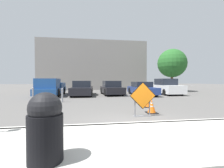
{
  "coord_description": "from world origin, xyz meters",
  "views": [
    {
      "loc": [
        -1.47,
        -4.47,
        1.45
      ],
      "look_at": [
        1.06,
        12.96,
        1.03
      ],
      "focal_mm": 24.0,
      "sensor_mm": 36.0,
      "label": 1
    }
  ],
  "objects": [
    {
      "name": "traffic_cone_third",
      "position": [
        2.09,
        4.9,
        0.35
      ],
      "size": [
        0.47,
        0.47,
        0.72
      ],
      "color": "black",
      "rests_on": "ground_plane"
    },
    {
      "name": "curb_lip",
      "position": [
        0.0,
        0.0,
        0.07
      ],
      "size": [
        24.74,
        0.2,
        0.14
      ],
      "color": "#ADAAA3",
      "rests_on": "ground_plane"
    },
    {
      "name": "parked_car_fourth",
      "position": [
        6.49,
        10.44,
        0.74
      ],
      "size": [
        1.96,
        4.64,
        1.64
      ],
      "rotation": [
        0.0,
        0.0,
        3.13
      ],
      "color": "white",
      "rests_on": "ground_plane"
    },
    {
      "name": "sidewalk_strip",
      "position": [
        0.0,
        -1.24,
        0.07
      ],
      "size": [
        24.74,
        2.47,
        0.14
      ],
      "color": "#ADAAA3",
      "rests_on": "ground_plane"
    },
    {
      "name": "road_closed_sign",
      "position": [
        0.61,
        1.27,
        0.73
      ],
      "size": [
        1.09,
        0.2,
        1.38
      ],
      "color": "black",
      "rests_on": "ground_plane"
    },
    {
      "name": "street_tree_behind_lot",
      "position": [
        9.1,
        13.78,
        3.68
      ],
      "size": [
        3.69,
        3.69,
        5.54
      ],
      "color": "#513823",
      "rests_on": "ground_plane"
    },
    {
      "name": "parked_car_third",
      "position": [
        3.58,
        9.78,
        0.62
      ],
      "size": [
        1.85,
        4.64,
        1.32
      ],
      "rotation": [
        0.0,
        0.0,
        3.14
      ],
      "color": "navy",
      "rests_on": "ground_plane"
    },
    {
      "name": "traffic_cone_fourth",
      "position": [
        2.51,
        6.36,
        0.3
      ],
      "size": [
        0.4,
        0.4,
        0.61
      ],
      "color": "black",
      "rests_on": "ground_plane"
    },
    {
      "name": "bollard_second",
      "position": [
        -5.18,
        5.87,
        0.53
      ],
      "size": [
        0.12,
        0.12,
        1.0
      ],
      "color": "gray",
      "rests_on": "ground_plane"
    },
    {
      "name": "traffic_cone_second",
      "position": [
        1.62,
        3.3,
        0.35
      ],
      "size": [
        0.52,
        0.52,
        0.71
      ],
      "color": "black",
      "rests_on": "ground_plane"
    },
    {
      "name": "building_facade_backdrop",
      "position": [
        -0.96,
        20.61,
        3.8
      ],
      "size": [
        16.58,
        5.0,
        7.61
      ],
      "color": "gray",
      "rests_on": "ground_plane"
    },
    {
      "name": "ground_plane",
      "position": [
        0.0,
        10.0,
        0.0
      ],
      "size": [
        96.0,
        96.0,
        0.0
      ],
      "primitive_type": "plane",
      "color": "#565451"
    },
    {
      "name": "parked_car_second",
      "position": [
        0.67,
        10.53,
        0.65
      ],
      "size": [
        2.08,
        4.13,
        1.41
      ],
      "rotation": [
        0.0,
        0.0,
        3.21
      ],
      "color": "black",
      "rests_on": "ground_plane"
    },
    {
      "name": "parked_car_nearest",
      "position": [
        -2.24,
        10.39,
        0.65
      ],
      "size": [
        2.06,
        4.75,
        1.41
      ],
      "rotation": [
        0.0,
        0.0,
        3.1
      ],
      "color": "black",
      "rests_on": "ground_plane"
    },
    {
      "name": "traffic_cone_nearest",
      "position": [
        1.23,
        1.82,
        0.29
      ],
      "size": [
        0.47,
        0.47,
        0.6
      ],
      "color": "black",
      "rests_on": "ground_plane"
    },
    {
      "name": "trash_bin",
      "position": [
        -2.19,
        -1.95,
        0.71
      ],
      "size": [
        0.55,
        0.55,
        1.12
      ],
      "color": "black",
      "rests_on": "sidewalk_strip"
    },
    {
      "name": "pickup_truck",
      "position": [
        -5.14,
        10.12,
        0.73
      ],
      "size": [
        2.02,
        5.28,
        1.61
      ],
      "rotation": [
        0.0,
        0.0,
        3.15
      ],
      "color": "navy",
      "rests_on": "ground_plane"
    },
    {
      "name": "bollard_nearest",
      "position": [
        -3.33,
        5.87,
        0.5
      ],
      "size": [
        0.12,
        0.12,
        0.95
      ],
      "color": "gray",
      "rests_on": "ground_plane"
    }
  ]
}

